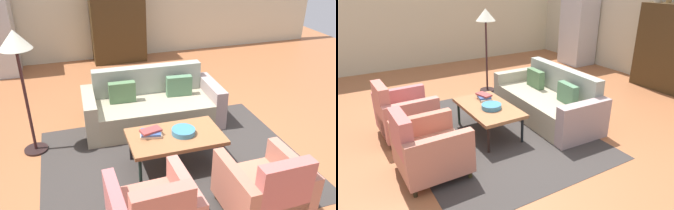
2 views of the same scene
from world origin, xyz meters
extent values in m
plane|color=#A4613A|center=(0.00, 0.00, 0.00)|extent=(11.79, 11.79, 0.00)
cube|color=#383330|center=(-0.38, -0.33, 0.00)|extent=(3.40, 2.60, 0.01)
cube|color=tan|center=(-0.38, 0.72, 0.21)|extent=(1.77, 0.95, 0.42)
cube|color=gray|center=(-0.37, 1.08, 0.43)|extent=(1.74, 0.23, 0.86)
cube|color=gray|center=(0.58, 0.69, 0.31)|extent=(0.21, 0.90, 0.62)
cube|color=#9E977F|center=(-1.34, 0.75, 0.31)|extent=(0.21, 0.90, 0.62)
cube|color=#4F7755|center=(0.07, 0.81, 0.58)|extent=(0.41, 0.15, 0.32)
cube|color=#4F7249|center=(-0.83, 0.83, 0.58)|extent=(0.40, 0.13, 0.32)
cylinder|color=black|center=(-0.91, -0.10, 0.20)|extent=(0.04, 0.04, 0.41)
cylinder|color=black|center=(0.15, -0.10, 0.20)|extent=(0.04, 0.04, 0.41)
cylinder|color=black|center=(-0.91, -0.66, 0.20)|extent=(0.04, 0.04, 0.41)
cylinder|color=black|center=(0.15, -0.66, 0.20)|extent=(0.04, 0.04, 0.41)
cube|color=#99633C|center=(-0.38, -0.38, 0.43)|extent=(1.20, 0.70, 0.05)
cylinder|color=#302522|center=(-0.65, -1.13, 0.05)|extent=(0.05, 0.05, 0.10)
cube|color=#C47566|center=(-0.64, -1.47, 0.38)|extent=(0.14, 0.80, 0.56)
cylinder|color=black|center=(-0.13, -1.15, 0.05)|extent=(0.05, 0.05, 0.10)
cylinder|color=#2F2B12|center=(0.55, -1.13, 0.05)|extent=(0.05, 0.05, 0.10)
cube|color=#B77459|center=(0.22, -1.48, 0.25)|extent=(0.57, 0.81, 0.30)
cube|color=#BE655F|center=(0.22, -1.81, 0.49)|extent=(0.56, 0.15, 0.78)
cube|color=#B66E58|center=(-0.12, -1.49, 0.38)|extent=(0.13, 0.80, 0.56)
cube|color=#B7735F|center=(0.56, -1.47, 0.38)|extent=(0.13, 0.80, 0.56)
cylinder|color=teal|center=(-0.28, -0.38, 0.49)|extent=(0.30, 0.30, 0.07)
cube|color=beige|center=(-0.68, -0.30, 0.47)|extent=(0.30, 0.23, 0.03)
cube|color=#39558F|center=(-0.68, -0.30, 0.50)|extent=(0.28, 0.24, 0.03)
cube|color=#953B3A|center=(-0.68, -0.30, 0.53)|extent=(0.29, 0.20, 0.03)
cube|color=#3D2B15|center=(-0.34, 3.89, 0.90)|extent=(1.20, 0.50, 1.80)
cube|color=black|center=(-0.64, 4.15, 0.90)|extent=(0.56, 0.01, 1.51)
cube|color=black|center=(-0.04, 4.15, 0.90)|extent=(0.56, 0.01, 1.51)
cylinder|color=black|center=(-2.15, 0.52, 0.01)|extent=(0.32, 0.32, 0.03)
cylinder|color=#331B1C|center=(-2.15, 0.52, 0.76)|extent=(0.04, 0.04, 1.45)
cone|color=beige|center=(-2.15, 0.52, 1.60)|extent=(0.40, 0.40, 0.24)
camera|label=1|loc=(-1.59, -3.94, 2.78)|focal=37.27mm
camera|label=2|loc=(3.49, -2.37, 2.28)|focal=32.81mm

